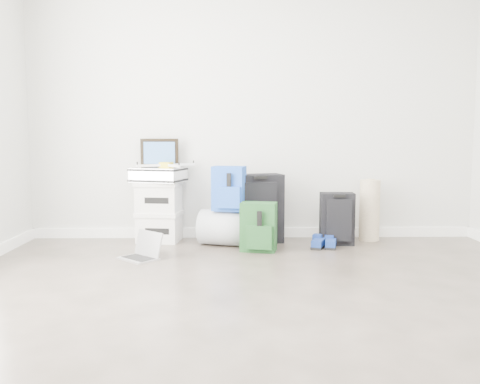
{
  "coord_description": "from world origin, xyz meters",
  "views": [
    {
      "loc": [
        -0.24,
        -2.65,
        1.02
      ],
      "look_at": [
        -0.14,
        1.9,
        0.53
      ],
      "focal_mm": 38.0,
      "sensor_mm": 36.0,
      "label": 1
    }
  ],
  "objects_px": {
    "large_suitcase": "(259,208)",
    "laptop": "(143,252)",
    "briefcase": "(158,175)",
    "carry_on": "(337,219)",
    "boxes_stack": "(159,211)",
    "duffel_bag": "(229,228)"
  },
  "relations": [
    {
      "from": "large_suitcase",
      "to": "laptop",
      "type": "xyz_separation_m",
      "value": [
        -1.03,
        -0.66,
        -0.28
      ]
    },
    {
      "from": "briefcase",
      "to": "large_suitcase",
      "type": "distance_m",
      "value": 1.04
    },
    {
      "from": "carry_on",
      "to": "boxes_stack",
      "type": "bearing_deg",
      "value": 176.86
    },
    {
      "from": "boxes_stack",
      "to": "laptop",
      "type": "distance_m",
      "value": 0.77
    },
    {
      "from": "carry_on",
      "to": "laptop",
      "type": "relative_size",
      "value": 1.28
    },
    {
      "from": "large_suitcase",
      "to": "boxes_stack",
      "type": "bearing_deg",
      "value": 160.83
    },
    {
      "from": "briefcase",
      "to": "carry_on",
      "type": "relative_size",
      "value": 0.95
    },
    {
      "from": "duffel_bag",
      "to": "carry_on",
      "type": "relative_size",
      "value": 1.1
    },
    {
      "from": "large_suitcase",
      "to": "laptop",
      "type": "relative_size",
      "value": 1.71
    },
    {
      "from": "large_suitcase",
      "to": "laptop",
      "type": "height_order",
      "value": "large_suitcase"
    },
    {
      "from": "large_suitcase",
      "to": "laptop",
      "type": "bearing_deg",
      "value": -162.32
    },
    {
      "from": "briefcase",
      "to": "laptop",
      "type": "xyz_separation_m",
      "value": [
        -0.04,
        -0.73,
        -0.61
      ]
    },
    {
      "from": "boxes_stack",
      "to": "large_suitcase",
      "type": "xyz_separation_m",
      "value": [
        0.99,
        -0.07,
        0.04
      ]
    },
    {
      "from": "duffel_bag",
      "to": "carry_on",
      "type": "distance_m",
      "value": 1.04
    },
    {
      "from": "briefcase",
      "to": "carry_on",
      "type": "distance_m",
      "value": 1.78
    },
    {
      "from": "laptop",
      "to": "duffel_bag",
      "type": "bearing_deg",
      "value": 78.86
    },
    {
      "from": "boxes_stack",
      "to": "briefcase",
      "type": "bearing_deg",
      "value": 8.29
    },
    {
      "from": "duffel_bag",
      "to": "laptop",
      "type": "height_order",
      "value": "duffel_bag"
    },
    {
      "from": "carry_on",
      "to": "laptop",
      "type": "height_order",
      "value": "carry_on"
    },
    {
      "from": "duffel_bag",
      "to": "carry_on",
      "type": "height_order",
      "value": "carry_on"
    },
    {
      "from": "boxes_stack",
      "to": "briefcase",
      "type": "xyz_separation_m",
      "value": [
        0.0,
        0.0,
        0.36
      ]
    },
    {
      "from": "boxes_stack",
      "to": "laptop",
      "type": "relative_size",
      "value": 1.52
    }
  ]
}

